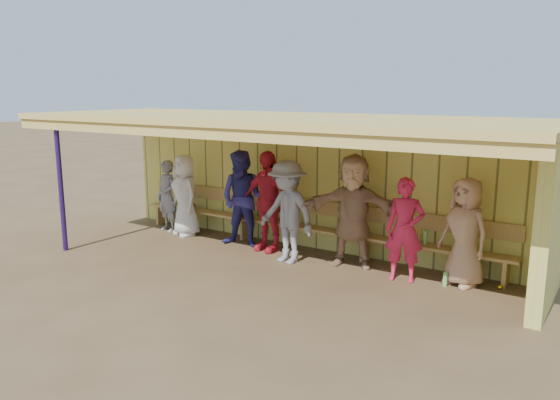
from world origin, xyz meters
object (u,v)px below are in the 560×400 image
object	(u,v)px
player_c	(243,199)
player_g	(405,230)
player_f	(353,211)
player_h	(465,232)
player_a	(167,196)
player_e	(287,212)
player_b	(185,195)
bench	(303,221)
player_d	(268,201)

from	to	relation	value
player_c	player_g	size ratio (longest dim) A/B	1.13
player_f	player_h	bearing A→B (deg)	-12.29
player_a	player_h	distance (m)	6.07
player_g	player_h	size ratio (longest dim) A/B	0.97
player_a	player_g	distance (m)	5.24
player_h	player_e	bearing A→B (deg)	-145.68
player_b	bench	xyz separation A→B (m)	(2.48, 0.48, -0.30)
player_d	player_e	bearing A→B (deg)	-24.93
player_a	player_e	size ratio (longest dim) A/B	0.84
player_d	player_e	distance (m)	0.79
player_c	player_g	bearing A→B (deg)	-13.95
player_f	player_g	size ratio (longest dim) A/B	1.18
player_b	player_c	bearing A→B (deg)	22.51
player_b	player_d	world-z (taller)	player_d
player_a	player_c	world-z (taller)	player_c
player_d	player_h	xyz separation A→B (m)	(3.51, 0.10, -0.10)
player_c	bench	bearing A→B (deg)	13.15
player_b	player_g	size ratio (longest dim) A/B	1.02
player_b	bench	bearing A→B (deg)	32.71
player_e	player_f	size ratio (longest dim) A/B	0.93
player_d	player_a	bearing A→B (deg)	-174.82
player_a	player_e	distance (m)	3.28
player_a	player_b	world-z (taller)	player_b
player_e	player_g	world-z (taller)	player_e
player_f	player_h	distance (m)	1.82
bench	player_h	bearing A→B (deg)	-6.83
player_c	player_g	distance (m)	3.25
player_h	player_b	bearing A→B (deg)	-154.59
player_g	player_d	bearing A→B (deg)	161.97
player_d	bench	bearing A→B (deg)	50.23
player_d	player_g	bearing A→B (deg)	2.06
player_f	player_g	bearing A→B (deg)	-26.26
player_h	player_g	bearing A→B (deg)	-137.47
player_d	player_f	world-z (taller)	player_f
player_b	player_c	distance (m)	1.45
player_a	player_f	xyz separation A→B (m)	(4.26, -0.01, 0.20)
player_h	player_c	bearing A→B (deg)	-154.40
player_b	bench	distance (m)	2.55
player_d	player_g	world-z (taller)	player_d
player_d	player_g	xyz separation A→B (m)	(2.67, -0.18, -0.12)
player_f	bench	world-z (taller)	player_f
player_h	bench	bearing A→B (deg)	-162.58
bench	player_a	bearing A→B (deg)	-171.93
player_a	player_g	bearing A→B (deg)	9.71
player_e	player_f	distance (m)	1.10
player_h	player_f	bearing A→B (deg)	-153.47
player_c	player_b	bearing A→B (deg)	169.83
player_d	player_g	size ratio (longest dim) A/B	1.15
player_a	player_h	bearing A→B (deg)	12.61
bench	player_d	bearing A→B (deg)	-135.62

